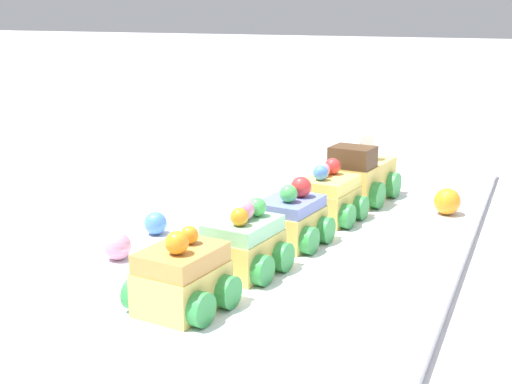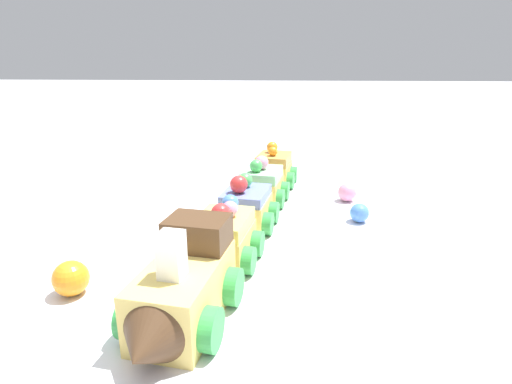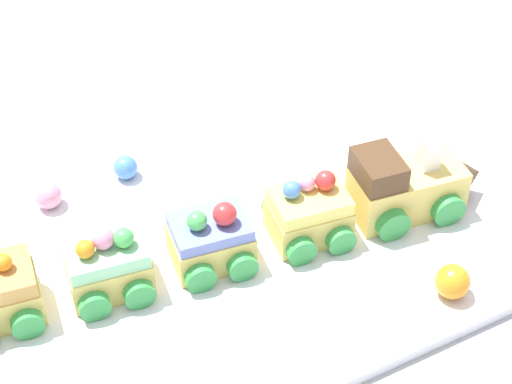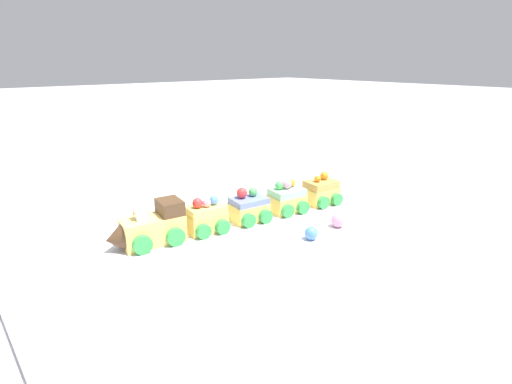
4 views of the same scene
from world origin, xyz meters
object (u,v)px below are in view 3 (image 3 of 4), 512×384
object	(u,v)px
cake_train_locomotive	(413,185)
gumball_pink	(48,195)
gumball_orange	(453,281)
cake_car_lemon	(309,214)
cake_car_blueberry	(211,240)
cake_car_mint	(108,265)
gumball_blue	(125,167)

from	to	relation	value
cake_train_locomotive	gumball_pink	xyz separation A→B (m)	(-0.31, 0.16, -0.01)
gumball_orange	cake_train_locomotive	bearing A→B (deg)	73.01
cake_train_locomotive	cake_car_lemon	world-z (taller)	cake_train_locomotive
cake_car_blueberry	gumball_pink	size ratio (longest dim) A/B	2.99
cake_train_locomotive	cake_car_blueberry	distance (m)	0.20
cake_car_mint	gumball_pink	bearing A→B (deg)	105.02
cake_car_blueberry	cake_train_locomotive	bearing A→B (deg)	0.10
cake_car_lemon	cake_car_blueberry	size ratio (longest dim) A/B	1.00
cake_train_locomotive	cake_car_mint	size ratio (longest dim) A/B	1.70
cake_car_blueberry	gumball_orange	distance (m)	0.21
gumball_blue	gumball_orange	bearing A→B (deg)	-54.85
cake_car_lemon	gumball_orange	size ratio (longest dim) A/B	2.60
gumball_blue	cake_train_locomotive	bearing A→B (deg)	-36.60
cake_train_locomotive	gumball_blue	distance (m)	0.28
gumball_pink	cake_car_blueberry	bearing A→B (deg)	-51.55
cake_car_lemon	gumball_blue	size ratio (longest dim) A/B	3.30
cake_car_lemon	cake_car_blueberry	xyz separation A→B (m)	(-0.09, 0.01, -0.00)
cake_car_mint	cake_car_blueberry	bearing A→B (deg)	-0.06
gumball_orange	gumball_pink	bearing A→B (deg)	135.54
cake_car_lemon	gumball_pink	bearing A→B (deg)	151.30
cake_train_locomotive	cake_car_lemon	size ratio (longest dim) A/B	1.70
cake_train_locomotive	gumball_blue	size ratio (longest dim) A/B	5.61
gumball_pink	cake_car_mint	bearing A→B (deg)	-82.58
cake_car_blueberry	cake_car_mint	bearing A→B (deg)	179.94
cake_car_lemon	gumball_pink	world-z (taller)	cake_car_lemon
cake_car_mint	gumball_blue	bearing A→B (deg)	70.99
gumball_orange	cake_car_mint	bearing A→B (deg)	150.62
cake_train_locomotive	gumball_pink	bearing A→B (deg)	159.72
cake_car_lemon	cake_car_mint	distance (m)	0.19
cake_car_mint	gumball_pink	distance (m)	0.13
cake_car_blueberry	gumball_blue	bearing A→B (deg)	108.48
gumball_blue	cake_car_mint	bearing A→B (deg)	-116.61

